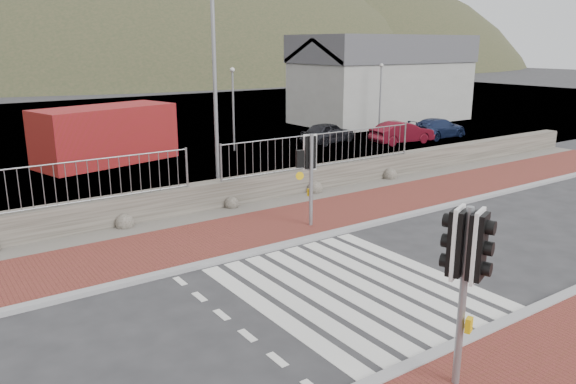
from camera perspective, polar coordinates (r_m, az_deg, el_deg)
ground at (r=12.72m, az=6.52°, el=-9.62°), size 220.00×220.00×0.00m
sidewalk_far at (r=16.10m, az=-4.08°, el=-4.06°), size 40.00×3.00×0.08m
kerb_near at (r=10.88m, az=17.31°, el=-14.41°), size 40.00×0.25×0.12m
kerb_far at (r=14.90m, az=-1.11°, el=-5.57°), size 40.00×0.25×0.12m
zebra_crossing at (r=12.71m, az=6.52°, el=-9.60°), size 4.62×5.60×0.01m
gravel_strip at (r=17.77m, az=-7.39°, el=-2.35°), size 40.00×1.50×0.06m
stone_wall at (r=18.34m, az=-8.59°, el=-0.48°), size 40.00×0.60×0.90m
railing at (r=17.90m, az=-8.55°, el=3.65°), size 18.07×0.07×1.22m
quay at (r=37.70m, az=-22.73°, el=5.70°), size 120.00×40.00×0.50m
harbor_building at (r=39.85m, az=9.57°, el=11.31°), size 12.20×6.20×5.80m
hills_backdrop at (r=101.63m, az=-25.18°, el=-2.78°), size 254.00×90.00×100.00m
traffic_signal_near at (r=8.78m, az=17.62°, el=-6.63°), size 0.49×0.39×2.97m
traffic_signal_far at (r=16.04m, az=2.26°, el=3.19°), size 0.68×0.39×2.78m
streetlight at (r=18.95m, az=-7.13°, el=11.69°), size 1.60×0.28×7.53m
shipping_container at (r=26.68m, az=-18.02°, el=5.54°), size 6.53×4.00×2.54m
car_a at (r=30.56m, az=4.06°, el=6.02°), size 3.58×1.98×1.15m
car_b at (r=31.11m, az=11.52°, el=5.95°), size 3.72×1.69×1.18m
car_c at (r=33.37m, az=14.99°, el=6.29°), size 4.06×1.97×1.14m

